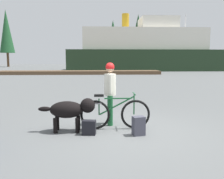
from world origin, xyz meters
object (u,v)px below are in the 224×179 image
person_cyclist (110,88)px  sailboat_moored (184,67)px  dog (71,110)px  handbag_pannier (89,128)px  bicycle (115,114)px  backpack (139,126)px  ferry_boat (143,51)px

person_cyclist → sailboat_moored: size_ratio=0.20×
dog → handbag_pannier: (0.46, -0.28, -0.38)m
person_cyclist → dog: bearing=-149.8°
sailboat_moored → bicycle: bearing=-112.6°
bicycle → person_cyclist: person_cyclist is taller
handbag_pannier → sailboat_moored: bearing=66.7°
backpack → ferry_boat: ferry_boat is taller
dog → backpack: (1.63, -0.38, -0.33)m
dog → sailboat_moored: 34.88m
ferry_boat → sailboat_moored: 7.13m
handbag_pannier → sailboat_moored: size_ratio=0.04×
ferry_boat → sailboat_moored: ferry_boat is taller
bicycle → handbag_pannier: 0.81m
person_cyclist → ferry_boat: ferry_boat is taller
ferry_boat → sailboat_moored: bearing=0.3°
person_cyclist → dog: 1.25m
bicycle → backpack: bearing=-44.6°
handbag_pannier → ferry_boat: ferry_boat is taller
bicycle → handbag_pannier: size_ratio=5.17×
person_cyclist → handbag_pannier: 1.32m
bicycle → ferry_boat: bearing=78.3°
backpack → handbag_pannier: size_ratio=1.30×
bicycle → backpack: 0.76m
person_cyclist → sailboat_moored: 33.95m
ferry_boat → dog: bearing=-103.5°
handbag_pannier → sailboat_moored: sailboat_moored is taller
bicycle → person_cyclist: (-0.10, 0.44, 0.61)m
sailboat_moored → ferry_boat: bearing=-179.7°
person_cyclist → backpack: size_ratio=3.76×
person_cyclist → backpack: (0.63, -0.96, -0.79)m
handbag_pannier → ferry_boat: 32.99m
backpack → sailboat_moored: sailboat_moored is taller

